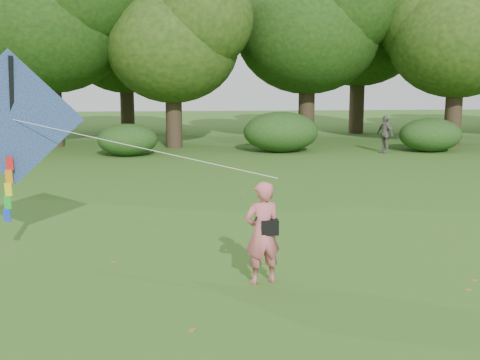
{
  "coord_description": "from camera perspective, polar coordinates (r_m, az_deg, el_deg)",
  "views": [
    {
      "loc": [
        -1.27,
        -9.81,
        3.59
      ],
      "look_at": [
        -0.26,
        2.0,
        1.5
      ],
      "focal_mm": 45.0,
      "sensor_mm": 36.0,
      "label": 1
    }
  ],
  "objects": [
    {
      "name": "bystander_left",
      "position": [
        29.83,
        -21.35,
        3.9
      ],
      "size": [
        0.94,
        0.94,
        1.54
      ],
      "primitive_type": "imported",
      "rotation": [
        0.0,
        0.0,
        0.77
      ],
      "color": "#2C2B3A",
      "rests_on": "ground"
    },
    {
      "name": "flying_kite",
      "position": [
        12.37,
        -20.78,
        5.23
      ],
      "size": [
        6.19,
        2.36,
        3.35
      ],
      "color": "#233F9A",
      "rests_on": "ground"
    },
    {
      "name": "man_kite_flyer",
      "position": [
        10.38,
        2.13,
        -5.03
      ],
      "size": [
        0.75,
        0.59,
        1.8
      ],
      "primitive_type": "imported",
      "rotation": [
        0.0,
        0.0,
        3.42
      ],
      "color": "#CC6067",
      "rests_on": "ground"
    },
    {
      "name": "ground",
      "position": [
        10.52,
        2.39,
        -9.96
      ],
      "size": [
        100.0,
        100.0,
        0.0
      ],
      "primitive_type": "plane",
      "color": "#265114",
      "rests_on": "ground"
    },
    {
      "name": "shrub_band",
      "position": [
        27.55,
        -3.71,
        4.29
      ],
      "size": [
        39.15,
        3.22,
        1.88
      ],
      "color": "#264919",
      "rests_on": "ground"
    },
    {
      "name": "bystander_right",
      "position": [
        28.5,
        13.57,
        4.24
      ],
      "size": [
        0.79,
        1.1,
        1.73
      ],
      "primitive_type": "imported",
      "rotation": [
        0.0,
        0.0,
        -1.16
      ],
      "color": "#69635D",
      "rests_on": "ground"
    },
    {
      "name": "tree_line",
      "position": [
        32.88,
        0.28,
        13.52
      ],
      "size": [
        54.7,
        15.3,
        9.48
      ],
      "color": "#3A2D1E",
      "rests_on": "ground"
    },
    {
      "name": "fallen_leaves",
      "position": [
        10.88,
        6.17,
        -9.29
      ],
      "size": [
        11.37,
        12.26,
        0.01
      ],
      "color": "olive",
      "rests_on": "ground"
    },
    {
      "name": "crossbody_bag",
      "position": [
        10.34,
        2.8,
        -4.42
      ],
      "size": [
        0.43,
        0.2,
        0.71
      ],
      "color": "black",
      "rests_on": "ground"
    }
  ]
}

